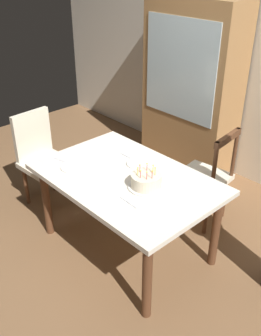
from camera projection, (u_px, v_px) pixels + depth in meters
name	position (u px, v px, depth m)	size (l,w,h in m)	color
ground	(127.00, 246.00, 3.42)	(6.40, 6.40, 0.00)	brown
dining_table	(126.00, 186.00, 3.10)	(1.47, 0.97, 0.73)	silver
birthday_cake	(146.00, 181.00, 2.89)	(0.28, 0.28, 0.18)	silver
plate_near_celebrant	(74.00, 167.00, 3.18)	(0.22, 0.22, 0.01)	white
plate_far_side	(140.00, 163.00, 3.22)	(0.22, 0.22, 0.01)	white
fork_near_celebrant	(62.00, 161.00, 3.27)	(0.18, 0.02, 0.01)	silver
fork_far_side	(128.00, 157.00, 3.34)	(0.18, 0.02, 0.01)	silver
fork_near_guest	(129.00, 202.00, 2.74)	(0.18, 0.02, 0.01)	silver
chair_spindle_back	(205.00, 178.00, 3.54)	(0.49, 0.49, 0.95)	beige
chair_upholstered	(41.00, 154.00, 3.79)	(0.47, 0.47, 0.95)	beige
china_cabinet	(191.00, 88.00, 4.26)	(1.10, 0.45, 1.90)	#9E7042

